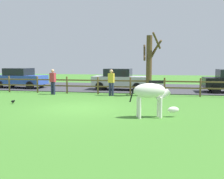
{
  "coord_description": "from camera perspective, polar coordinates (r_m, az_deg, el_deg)",
  "views": [
    {
      "loc": [
        3.54,
        -10.76,
        2.1
      ],
      "look_at": [
        1.25,
        1.39,
        0.73
      ],
      "focal_mm": 40.09,
      "sensor_mm": 36.0,
      "label": 1
    }
  ],
  "objects": [
    {
      "name": "parked_car_silver",
      "position": [
        18.5,
        1.75,
        2.41
      ],
      "size": [
        4.05,
        1.98,
        1.56
      ],
      "color": "#B7BABF",
      "rests_on": "parking_asphalt"
    },
    {
      "name": "crow_on_grass",
      "position": [
        13.51,
        -21.65,
        -2.54
      ],
      "size": [
        0.21,
        0.1,
        0.2
      ],
      "color": "black",
      "rests_on": "ground_plane"
    },
    {
      "name": "visitor_right_of_tree",
      "position": [
        16.55,
        -13.35,
        2.0
      ],
      "size": [
        0.4,
        0.3,
        1.64
      ],
      "color": "#232847",
      "rests_on": "ground_plane"
    },
    {
      "name": "visitor_left_of_tree",
      "position": [
        15.49,
        -0.18,
        1.89
      ],
      "size": [
        0.4,
        0.29,
        1.64
      ],
      "color": "#232847",
      "rests_on": "ground_plane"
    },
    {
      "name": "bare_tree",
      "position": [
        15.5,
        8.57,
        5.87
      ],
      "size": [
        1.15,
        1.47,
        3.82
      ],
      "color": "#513A23",
      "rests_on": "ground_plane"
    },
    {
      "name": "zebra",
      "position": [
        9.49,
        9.03,
        -0.87
      ],
      "size": [
        1.88,
        0.87,
        1.41
      ],
      "color": "white",
      "rests_on": "ground_plane"
    },
    {
      "name": "paddock_fence",
      "position": [
        16.3,
        -3.24,
        1.19
      ],
      "size": [
        21.38,
        0.11,
        1.13
      ],
      "color": "brown",
      "rests_on": "ground_plane"
    },
    {
      "name": "parked_car_blue",
      "position": [
        21.2,
        -20.2,
        2.53
      ],
      "size": [
        4.1,
        2.09,
        1.56
      ],
      "color": "#2D4CAD",
      "rests_on": "parking_asphalt"
    },
    {
      "name": "ground_plane",
      "position": [
        11.52,
        -7.45,
        -4.25
      ],
      "size": [
        60.0,
        60.0,
        0.0
      ],
      "primitive_type": "plane",
      "color": "#3D7528"
    },
    {
      "name": "parking_asphalt",
      "position": [
        20.48,
        0.66,
        0.49
      ],
      "size": [
        28.0,
        7.4,
        0.05
      ],
      "primitive_type": "cube",
      "color": "#38383D",
      "rests_on": "ground_plane"
    }
  ]
}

